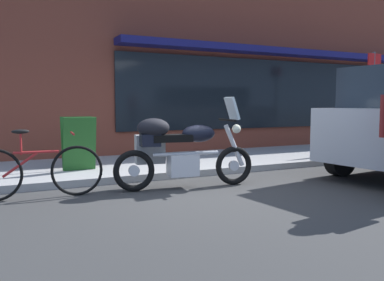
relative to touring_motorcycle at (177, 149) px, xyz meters
name	(u,v)px	position (x,y,z in m)	size (l,w,h in m)	color
ground_plane	(203,191)	(0.25, -0.38, -0.60)	(80.00, 80.00, 0.00)	#343434
storefront_building	(381,32)	(8.68, 3.53, 2.97)	(24.86, 0.90, 7.31)	brown
touring_motorcycle	(177,149)	(0.00, 0.00, 0.00)	(2.19, 0.84, 1.38)	black
parked_bicycle	(37,171)	(-1.97, 0.20, -0.21)	(1.73, 0.48, 0.94)	black
sandwich_board_sign	(79,143)	(-1.15, 1.65, -0.01)	(0.55, 0.41, 0.93)	#1E511E
parking_sign_pole	(373,93)	(5.88, 1.43, 0.96)	(0.44, 0.07, 2.42)	#59595B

